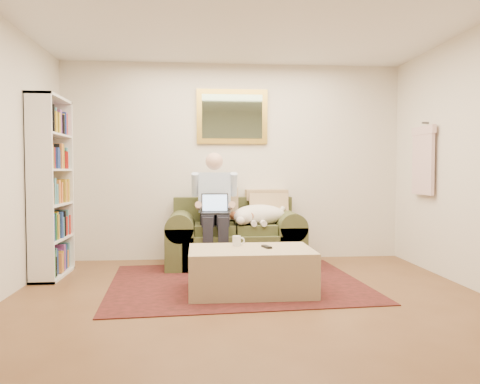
{
  "coord_description": "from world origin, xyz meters",
  "views": [
    {
      "loc": [
        -0.44,
        -3.75,
        1.19
      ],
      "look_at": [
        -0.01,
        1.36,
        0.95
      ],
      "focal_mm": 35.0,
      "sensor_mm": 36.0,
      "label": 1
    }
  ],
  "objects": [
    {
      "name": "room_shell",
      "position": [
        0.0,
        0.35,
        1.3
      ],
      "size": [
        4.51,
        5.0,
        2.61
      ],
      "color": "brown",
      "rests_on": "ground"
    },
    {
      "name": "rug",
      "position": [
        -0.07,
        1.11,
        0.01
      ],
      "size": [
        2.74,
        2.26,
        0.01
      ],
      "primitive_type": "cube",
      "rotation": [
        0.0,
        0.0,
        0.07
      ],
      "color": "black",
      "rests_on": "room_shell"
    },
    {
      "name": "sofa",
      "position": [
        -0.02,
        2.04,
        0.29
      ],
      "size": [
        1.67,
        0.85,
        1.0
      ],
      "color": "#4E562D",
      "rests_on": "room_shell"
    },
    {
      "name": "seated_man",
      "position": [
        -0.27,
        1.89,
        0.7
      ],
      "size": [
        0.55,
        0.79,
        1.41
      ],
      "primitive_type": null,
      "color": "#8CAAD8",
      "rests_on": "sofa"
    },
    {
      "name": "laptop",
      "position": [
        -0.27,
        1.82,
        0.74
      ],
      "size": [
        0.33,
        0.26,
        0.24
      ],
      "color": "black",
      "rests_on": "seated_man"
    },
    {
      "name": "sleeping_dog",
      "position": [
        0.28,
        1.96,
        0.64
      ],
      "size": [
        0.69,
        0.43,
        0.26
      ],
      "primitive_type": null,
      "color": "white",
      "rests_on": "sofa"
    },
    {
      "name": "ottoman",
      "position": [
        0.04,
        0.72,
        0.22
      ],
      "size": [
        1.19,
        0.76,
        0.43
      ],
      "primitive_type": "cube",
      "rotation": [
        0.0,
        0.0,
        0.01
      ],
      "color": "tan",
      "rests_on": "room_shell"
    },
    {
      "name": "coffee_mug",
      "position": [
        -0.08,
        0.89,
        0.48
      ],
      "size": [
        0.08,
        0.08,
        0.1
      ],
      "primitive_type": "cylinder",
      "color": "white",
      "rests_on": "ottoman"
    },
    {
      "name": "tv_remote",
      "position": [
        0.2,
        0.74,
        0.44
      ],
      "size": [
        0.09,
        0.16,
        0.02
      ],
      "primitive_type": "cube",
      "rotation": [
        0.0,
        0.0,
        0.3
      ],
      "color": "black",
      "rests_on": "ottoman"
    },
    {
      "name": "bookshelf",
      "position": [
        -2.1,
        1.6,
        1.0
      ],
      "size": [
        0.28,
        0.8,
        2.0
      ],
      "primitive_type": null,
      "color": "white",
      "rests_on": "room_shell"
    },
    {
      "name": "wall_mirror",
      "position": [
        -0.02,
        2.47,
        1.9
      ],
      "size": [
        0.94,
        0.04,
        0.72
      ],
      "color": "gold",
      "rests_on": "room_shell"
    },
    {
      "name": "hanging_shirt",
      "position": [
        2.19,
        1.6,
        1.35
      ],
      "size": [
        0.06,
        0.52,
        0.9
      ],
      "primitive_type": null,
      "color": "beige",
      "rests_on": "room_shell"
    }
  ]
}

